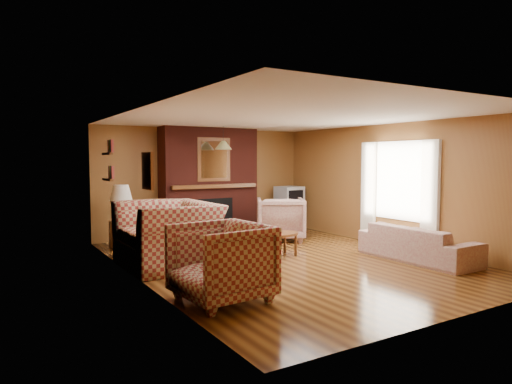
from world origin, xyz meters
TOP-DOWN VIEW (x-y plane):
  - floor at (0.00, 0.00)m, footprint 6.50×6.50m
  - ceiling at (0.00, 0.00)m, footprint 6.50×6.50m
  - wall_back at (0.00, 3.25)m, footprint 6.50×0.00m
  - wall_front at (0.00, -3.25)m, footprint 6.50×0.00m
  - wall_left at (-2.50, 0.00)m, footprint 0.00×6.50m
  - wall_right at (2.50, 0.00)m, footprint 0.00×6.50m
  - fireplace at (0.00, 2.98)m, footprint 2.20×0.82m
  - window_right at (2.45, -0.20)m, footprint 0.10×1.85m
  - bookshelf at (-2.44, 1.90)m, footprint 0.09×0.55m
  - botanical_print at (-2.47, -0.30)m, footprint 0.05×0.40m
  - pendant_light at (0.00, 2.30)m, footprint 0.36×0.36m
  - plaid_loveseat at (-1.85, 0.65)m, footprint 1.40×1.59m
  - plaid_armchair at (-1.95, -1.41)m, footprint 1.12×1.10m
  - floral_sofa at (1.90, -1.15)m, footprint 0.79×2.02m
  - floral_armchair at (1.02, 1.67)m, footprint 1.33×1.34m
  - coffee_table at (0.06, 0.37)m, footprint 0.83×0.52m
  - side_table at (-2.10, 2.45)m, footprint 0.40×0.40m
  - table_lamp at (-2.10, 2.45)m, footprint 0.42×0.42m
  - tv_stand at (2.05, 2.80)m, footprint 0.49×0.45m
  - crt_tv at (2.05, 2.79)m, footprint 0.59×0.58m

SIDE VIEW (x-z plane):
  - floor at x=0.00m, z-range 0.00..0.00m
  - side_table at x=-2.10m, z-range 0.00..0.53m
  - tv_stand at x=2.05m, z-range 0.00..0.53m
  - floral_sofa at x=1.90m, z-range 0.00..0.59m
  - coffee_table at x=0.06m, z-range 0.14..0.57m
  - floral_armchair at x=1.02m, z-range 0.00..0.90m
  - plaid_armchair at x=-1.95m, z-range 0.00..0.95m
  - plaid_loveseat at x=-1.85m, z-range 0.00..1.02m
  - crt_tv at x=2.05m, z-range 0.53..1.05m
  - table_lamp at x=-2.10m, z-range 0.57..1.26m
  - window_right at x=2.45m, z-range 0.13..2.13m
  - fireplace at x=0.00m, z-range -0.02..2.38m
  - wall_back at x=0.00m, z-range -2.05..4.45m
  - wall_front at x=0.00m, z-range -2.05..4.45m
  - wall_left at x=-2.50m, z-range -2.05..4.45m
  - wall_right at x=2.50m, z-range -2.05..4.45m
  - botanical_print at x=-2.47m, z-range 1.30..1.80m
  - bookshelf at x=-2.44m, z-range 1.31..2.02m
  - pendant_light at x=0.00m, z-range 1.76..2.24m
  - ceiling at x=0.00m, z-range 2.40..2.40m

